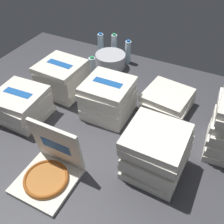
{
  "coord_description": "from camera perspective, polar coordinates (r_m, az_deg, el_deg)",
  "views": [
    {
      "loc": [
        0.59,
        -1.19,
        1.43
      ],
      "look_at": [
        -0.06,
        0.1,
        0.14
      ],
      "focal_mm": 41.37,
      "sensor_mm": 36.0,
      "label": 1
    }
  ],
  "objects": [
    {
      "name": "pizza_stack_left_near",
      "position": [
        2.04,
        -0.91,
        3.0
      ],
      "size": [
        0.39,
        0.38,
        0.3
      ],
      "color": "silver",
      "rests_on": "ground_plane"
    },
    {
      "name": "pizza_stack_right_far",
      "position": [
        1.65,
        9.67,
        -8.84
      ],
      "size": [
        0.39,
        0.4,
        0.34
      ],
      "color": "silver",
      "rests_on": "ground_plane"
    },
    {
      "name": "ground_plane",
      "position": [
        1.96,
        0.24,
        -5.55
      ],
      "size": [
        3.2,
        2.4,
        0.02
      ],
      "primitive_type": "cube",
      "color": "#38383D"
    },
    {
      "name": "pizza_stack_center_near",
      "position": [
        2.32,
        -10.84,
        7.41
      ],
      "size": [
        0.38,
        0.39,
        0.3
      ],
      "color": "silver",
      "rests_on": "ground_plane"
    },
    {
      "name": "water_bottle_0",
      "position": [
        2.45,
        -4.34,
        9.45
      ],
      "size": [
        0.06,
        0.06,
        0.25
      ],
      "color": "silver",
      "rests_on": "ground_plane"
    },
    {
      "name": "open_pizza_box",
      "position": [
        1.71,
        -13.64,
        -12.21
      ],
      "size": [
        0.35,
        0.36,
        0.38
      ],
      "color": "silver",
      "rests_on": "ground_plane"
    },
    {
      "name": "ice_bucket",
      "position": [
        2.67,
        -0.35,
        11.29
      ],
      "size": [
        0.3,
        0.3,
        0.14
      ],
      "primitive_type": "cylinder",
      "color": "#B7BABF",
      "rests_on": "ground_plane"
    },
    {
      "name": "water_bottle_2",
      "position": [
        2.85,
        0.48,
        14.55
      ],
      "size": [
        0.06,
        0.06,
        0.25
      ],
      "color": "silver",
      "rests_on": "ground_plane"
    },
    {
      "name": "pizza_stack_left_far",
      "position": [
        2.19,
        12.17,
        2.56
      ],
      "size": [
        0.41,
        0.4,
        0.15
      ],
      "color": "silver",
      "rests_on": "ground_plane"
    },
    {
      "name": "pizza_stack_right_mid",
      "position": [
        2.14,
        -19.4,
        1.44
      ],
      "size": [
        0.38,
        0.38,
        0.25
      ],
      "color": "silver",
      "rests_on": "ground_plane"
    },
    {
      "name": "water_bottle_3",
      "position": [
        2.73,
        3.55,
        13.12
      ],
      "size": [
        0.06,
        0.06,
        0.25
      ],
      "color": "silver",
      "rests_on": "ground_plane"
    },
    {
      "name": "water_bottle_1",
      "position": [
        2.87,
        -2.51,
        14.71
      ],
      "size": [
        0.06,
        0.06,
        0.25
      ],
      "color": "silver",
      "rests_on": "ground_plane"
    }
  ]
}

